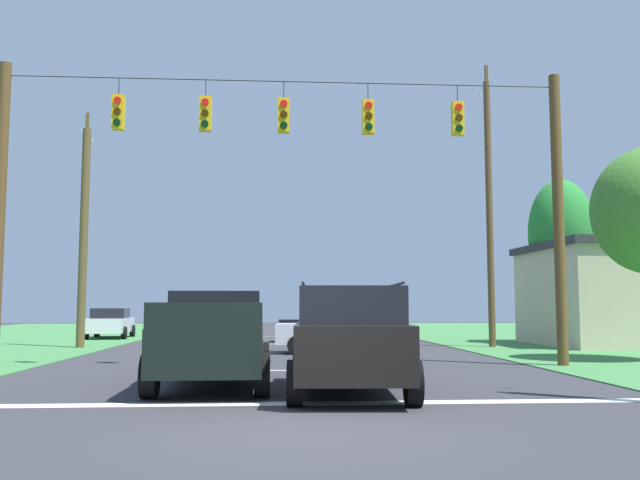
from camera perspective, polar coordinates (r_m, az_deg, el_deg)
The scene contains 15 objects.
ground_plane at distance 9.44m, azimuth -1.67°, elevation -15.49°, with size 120.00×120.00×0.00m, color #333338.
stop_bar_stripe at distance 11.95m, azimuth -2.15°, elevation -13.34°, with size 12.64×0.45×0.01m, color white.
lane_dash_0 at distance 17.91m, azimuth -2.72°, elevation -10.71°, with size 0.15×2.50×0.01m, color white.
lane_dash_1 at distance 24.87m, azimuth -3.04°, elevation -9.23°, with size 0.15×2.50×0.01m, color white.
lane_dash_2 at distance 30.17m, azimuth -3.18°, elevation -8.57°, with size 0.15×2.50×0.01m, color white.
lane_dash_3 at distance 37.75m, azimuth -3.32°, elevation -7.94°, with size 0.15×2.50×0.01m, color white.
overhead_signal_span at distance 18.72m, azimuth -2.76°, elevation 3.83°, with size 15.39×0.31×8.14m.
pickup_truck at distance 14.63m, azimuth -8.71°, elevation -8.05°, with size 2.33×5.42×1.95m.
suv_black at distance 13.11m, azimuth 2.42°, elevation -8.01°, with size 2.45×4.91×2.05m.
distant_car_crossing_white at distance 36.54m, azimuth -16.94°, elevation -6.56°, with size 2.22×4.40×1.52m.
distant_car_oncoming at distance 24.36m, azimuth 1.50°, elevation -7.47°, with size 4.41×2.25×1.52m.
distant_car_far_parked at distance 31.86m, azimuth 0.46°, elevation -7.00°, with size 4.34×2.10×1.52m.
utility_pole_mid_right at distance 28.61m, azimuth 13.82°, elevation 2.64°, with size 0.27×1.83×11.49m.
utility_pole_near_left at distance 28.77m, azimuth -18.95°, elevation 0.51°, with size 0.33×1.75×9.36m.
tree_roadside_far_right at distance 31.60m, azimuth 19.34°, elevation 0.48°, with size 2.81×2.81×7.13m.
Camera 1 is at (-0.36, -9.29, 1.64)m, focal length 38.71 mm.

